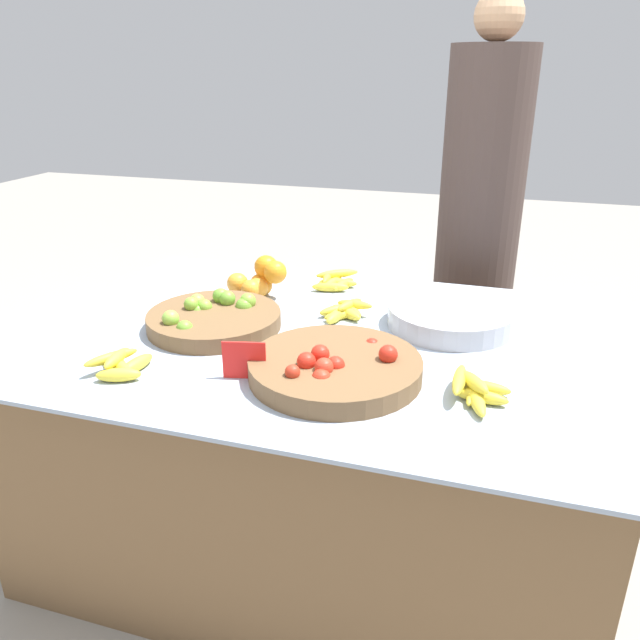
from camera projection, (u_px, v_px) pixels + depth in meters
The scene contains 12 objects.
ground_plane at pixel (320, 526), 2.14m from camera, with size 12.00×12.00×0.00m, color gray.
market_table at pixel (320, 437), 2.00m from camera, with size 1.67×1.19×0.71m.
lime_bowl at pixel (214, 318), 1.92m from camera, with size 0.41×0.41×0.09m.
tomato_basket at pixel (335, 367), 1.61m from camera, with size 0.45×0.45×0.09m.
orange_pile at pixel (260, 281), 2.16m from camera, with size 0.22×0.14×0.14m.
metal_bowl at pixel (451, 317), 1.92m from camera, with size 0.39×0.39×0.06m.
price_sign at pixel (244, 360), 1.59m from camera, with size 0.11×0.03×0.10m.
banana_bunch_middle_right at pixel (335, 282), 2.25m from camera, with size 0.16×0.18×0.06m.
banana_bunch_front_left at pixel (121, 365), 1.63m from camera, with size 0.16×0.17×0.06m.
banana_bunch_front_center at pixel (345, 311), 1.99m from camera, with size 0.17×0.18×0.05m.
banana_bunch_front_right at pixel (475, 390), 1.50m from camera, with size 0.14×0.20×0.06m.
vendor_person at pixel (477, 238), 2.57m from camera, with size 0.33×0.33×1.72m.
Camera 1 is at (0.50, -1.63, 1.47)m, focal length 35.00 mm.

